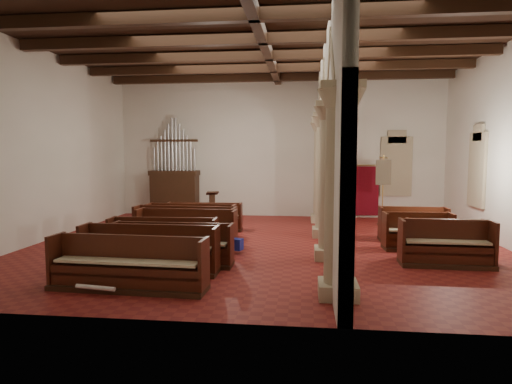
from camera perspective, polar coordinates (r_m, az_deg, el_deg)
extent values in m
plane|color=maroon|center=(13.02, 1.31, -7.08)|extent=(14.00, 14.00, 0.00)
plane|color=black|center=(13.12, 1.37, 19.46)|extent=(14.00, 14.00, 0.00)
cube|color=white|center=(18.70, 2.96, 5.93)|extent=(14.00, 0.02, 6.00)
cube|color=white|center=(6.77, -3.17, 7.06)|extent=(14.00, 0.02, 6.00)
cube|color=white|center=(15.05, -26.41, 5.55)|extent=(0.02, 12.00, 6.00)
cube|color=tan|center=(8.61, 10.86, -12.65)|extent=(0.75, 0.75, 0.30)
cylinder|color=tan|center=(8.24, 11.08, -0.66)|extent=(0.56, 0.56, 3.30)
cube|color=tan|center=(11.50, 9.70, -8.06)|extent=(0.75, 0.75, 0.30)
cylinder|color=tan|center=(11.22, 9.84, 0.92)|extent=(0.56, 0.56, 3.30)
cube|color=tan|center=(14.43, 9.01, -5.31)|extent=(0.75, 0.75, 0.30)
cylinder|color=tan|center=(14.21, 9.12, 1.84)|extent=(0.56, 0.56, 3.30)
cube|color=tan|center=(17.38, 8.56, -3.50)|extent=(0.75, 0.75, 0.30)
cylinder|color=tan|center=(17.20, 8.65, 2.44)|extent=(0.56, 0.56, 3.30)
cube|color=white|center=(12.88, 9.65, 15.26)|extent=(0.25, 11.90, 1.93)
cube|color=#306D4E|center=(16.27, 27.51, 2.62)|extent=(0.03, 1.00, 2.20)
cube|color=#306D4E|center=(19.06, 18.15, 3.26)|extent=(1.00, 0.03, 2.20)
cube|color=#331A10|center=(19.11, -10.75, -0.47)|extent=(2.00, 0.80, 1.80)
cube|color=#331A10|center=(19.04, -10.81, 2.52)|extent=(2.10, 0.85, 0.20)
cube|color=#3E2A13|center=(18.14, -5.85, -3.42)|extent=(0.56, 0.56, 0.10)
cube|color=#3E2A13|center=(18.07, -5.87, -1.93)|extent=(0.28, 0.28, 1.05)
cube|color=#3E2A13|center=(17.94, -5.94, -0.14)|extent=(0.59, 0.54, 0.18)
cube|color=maroon|center=(18.81, 13.62, 0.15)|extent=(1.60, 0.06, 2.10)
cylinder|color=gold|center=(18.73, 13.70, 3.50)|extent=(1.80, 0.04, 0.04)
cone|color=#331A10|center=(17.38, 16.44, -3.94)|extent=(0.40, 0.40, 0.13)
cylinder|color=gold|center=(17.22, 16.55, 0.28)|extent=(0.04, 0.04, 2.70)
cylinder|color=gold|center=(17.16, 16.66, 4.40)|extent=(0.21, 0.77, 0.03)
cube|color=navy|center=(17.16, 16.62, 2.52)|extent=(0.61, 0.16, 0.96)
cube|color=navy|center=(8.77, -8.47, -11.42)|extent=(0.37, 0.30, 0.35)
cube|color=navy|center=(10.60, -7.88, -8.45)|extent=(0.45, 0.42, 0.36)
cube|color=navy|center=(11.92, -2.60, -6.98)|extent=(0.38, 0.34, 0.31)
cylinder|color=silver|center=(9.11, -20.63, -11.83)|extent=(0.86, 0.21, 0.09)
cylinder|color=silver|center=(9.59, -11.87, -10.75)|extent=(1.03, 0.46, 0.11)
cube|color=#331A10|center=(9.31, -16.64, -12.05)|extent=(3.29, 0.87, 0.10)
cube|color=#3C220C|center=(9.18, -16.81, -10.43)|extent=(3.12, 0.55, 0.47)
cube|color=#3C220C|center=(9.33, -16.27, -8.52)|extent=(3.11, 0.21, 0.99)
cube|color=#3C220C|center=(9.90, -25.28, -8.01)|extent=(0.10, 0.63, 0.99)
cube|color=#3C220C|center=(8.69, -6.83, -9.36)|extent=(0.10, 0.63, 0.99)
cube|color=beige|center=(9.11, -16.86, -8.86)|extent=(3.00, 0.51, 0.05)
cube|color=#331A10|center=(10.43, -14.01, -10.08)|extent=(3.24, 0.75, 0.11)
cube|color=#41190E|center=(10.31, -14.15, -8.60)|extent=(3.09, 0.44, 0.47)
cube|color=#41190E|center=(10.47, -13.71, -6.90)|extent=(3.09, 0.09, 1.00)
cube|color=#41190E|center=(10.96, -21.87, -6.58)|extent=(0.08, 0.63, 1.00)
cube|color=#41190E|center=(9.88, -5.33, -7.50)|extent=(0.08, 0.63, 1.00)
cube|color=beige|center=(10.25, -14.18, -7.18)|extent=(2.96, 0.39, 0.05)
cube|color=#331A10|center=(10.97, -11.10, -9.27)|extent=(3.03, 0.71, 0.10)
cube|color=#3E230D|center=(10.86, -11.21, -7.94)|extent=(2.88, 0.41, 0.45)
cube|color=#3E230D|center=(11.02, -10.87, -6.41)|extent=(2.88, 0.08, 0.94)
cube|color=#3E230D|center=(11.40, -18.28, -6.20)|extent=(0.07, 0.60, 0.94)
cube|color=#3E230D|center=(10.53, -3.35, -6.88)|extent=(0.07, 0.60, 0.94)
cube|color=beige|center=(10.81, -11.23, -6.65)|extent=(2.77, 0.37, 0.05)
cube|color=#331A10|center=(11.77, -12.27, -8.29)|extent=(2.89, 0.83, 0.10)
cube|color=#36150B|center=(11.66, -12.37, -7.02)|extent=(2.73, 0.52, 0.45)
cube|color=#36150B|center=(11.82, -12.04, -5.60)|extent=(2.72, 0.19, 0.96)
cube|color=#36150B|center=(12.19, -18.55, -5.43)|extent=(0.10, 0.61, 0.96)
cube|color=#36150B|center=(11.31, -5.53, -6.00)|extent=(0.10, 0.61, 0.96)
cube|color=beige|center=(11.61, -12.40, -5.81)|extent=(2.62, 0.47, 0.05)
cube|color=#331A10|center=(12.75, -9.22, -7.16)|extent=(2.93, 0.83, 0.11)
cube|color=#3A180C|center=(12.64, -9.31, -5.89)|extent=(2.77, 0.50, 0.49)
cube|color=#3A180C|center=(12.83, -9.03, -4.49)|extent=(2.76, 0.15, 1.03)
cube|color=#3A180C|center=(13.11, -15.23, -4.40)|extent=(0.09, 0.65, 1.03)
cube|color=#3A180C|center=(12.36, -2.86, -4.81)|extent=(0.09, 0.65, 1.03)
cube|color=beige|center=(12.59, -9.33, -4.68)|extent=(2.66, 0.46, 0.05)
cube|color=#331A10|center=(13.56, -9.43, -6.42)|extent=(3.25, 0.94, 0.11)
cube|color=#3A220C|center=(13.46, -9.52, -5.24)|extent=(3.08, 0.61, 0.48)
cube|color=#3A220C|center=(13.64, -9.25, -3.96)|extent=(3.06, 0.26, 1.01)
cube|color=#3A220C|center=(13.99, -15.67, -3.86)|extent=(0.11, 0.64, 1.01)
cube|color=#3A220C|center=(13.14, -2.82, -4.25)|extent=(0.11, 0.64, 1.01)
cube|color=beige|center=(13.41, -9.53, -4.12)|extent=(2.96, 0.56, 0.05)
cube|color=#331A10|center=(14.50, -8.64, -5.65)|extent=(2.99, 0.76, 0.10)
cube|color=#361F0B|center=(14.40, -8.71, -4.58)|extent=(2.84, 0.45, 0.46)
cube|color=#361F0B|center=(14.59, -8.49, -3.43)|extent=(2.83, 0.11, 0.98)
cube|color=#361F0B|center=(14.87, -14.09, -3.37)|extent=(0.08, 0.62, 0.98)
cube|color=#361F0B|center=(14.13, -2.93, -3.67)|extent=(0.08, 0.62, 0.98)
cube|color=beige|center=(14.36, -8.73, -3.57)|extent=(2.72, 0.40, 0.05)
cube|color=#331A10|center=(15.51, -6.90, -4.93)|extent=(2.72, 0.74, 0.09)
cube|color=#39110C|center=(15.42, -6.95, -4.01)|extent=(2.56, 0.46, 0.42)
cube|color=#39110C|center=(15.59, -6.78, -3.03)|extent=(2.55, 0.15, 0.90)
cube|color=#39110C|center=(15.80, -11.56, -2.99)|extent=(0.08, 0.57, 0.90)
cube|color=#39110C|center=(15.20, -2.07, -3.21)|extent=(0.08, 0.57, 0.90)
cube|color=beige|center=(15.38, -6.96, -3.15)|extent=(2.46, 0.42, 0.05)
cube|color=#331A10|center=(11.66, 23.93, -8.74)|extent=(2.21, 0.81, 0.11)
cube|color=#39180C|center=(11.54, 24.07, -7.37)|extent=(2.05, 0.48, 0.49)
cube|color=#39180C|center=(11.72, 23.75, -5.82)|extent=(2.04, 0.13, 1.03)
cube|color=#39180C|center=(11.29, 18.85, -6.07)|extent=(0.09, 0.65, 1.03)
cube|color=#39180C|center=(11.92, 28.88, -5.85)|extent=(0.09, 0.65, 1.03)
cube|color=beige|center=(11.49, 24.12, -6.05)|extent=(1.96, 0.44, 0.05)
cube|color=#331A10|center=(12.38, 24.05, -7.96)|extent=(2.01, 0.73, 0.10)
cube|color=#40160D|center=(12.28, 24.17, -6.77)|extent=(1.86, 0.43, 0.45)
cube|color=#40160D|center=(12.44, 23.89, -5.43)|extent=(1.85, 0.10, 0.94)
cube|color=#40160D|center=(12.04, 19.71, -5.64)|extent=(0.08, 0.60, 0.94)
cube|color=#40160D|center=(12.62, 28.31, -5.47)|extent=(0.08, 0.60, 0.94)
cube|color=beige|center=(12.23, 24.21, -5.63)|extent=(1.78, 0.39, 0.05)
cube|color=#331A10|center=(13.24, 20.69, -6.99)|extent=(1.95, 0.81, 0.10)
cube|color=#3D220D|center=(13.14, 20.78, -5.84)|extent=(1.79, 0.50, 0.46)
cube|color=#3D220D|center=(13.32, 20.57, -4.58)|extent=(1.77, 0.17, 0.96)
cube|color=#3D220D|center=(12.96, 16.77, -4.73)|extent=(0.10, 0.61, 0.96)
cube|color=#3D220D|center=(13.42, 24.58, -4.65)|extent=(0.10, 0.61, 0.96)
cube|color=beige|center=(13.10, 20.82, -4.75)|extent=(1.71, 0.46, 0.05)
cube|color=#331A10|center=(14.40, 20.14, -6.00)|extent=(2.05, 0.74, 0.10)
cube|color=#3D1A0D|center=(14.30, 20.22, -4.92)|extent=(1.90, 0.43, 0.46)
cube|color=#3D1A0D|center=(14.48, 20.03, -3.76)|extent=(1.90, 0.09, 0.98)
cube|color=#3D1A0D|center=(14.12, 16.28, -3.88)|extent=(0.08, 0.62, 0.98)
cube|color=#3D1A0D|center=(14.59, 23.97, -3.83)|extent=(0.08, 0.62, 0.98)
cube|color=beige|center=(14.26, 20.25, -3.91)|extent=(1.83, 0.38, 0.05)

